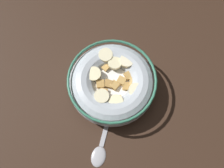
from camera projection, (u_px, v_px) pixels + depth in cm
name	position (u px, v px, depth cm)	size (l,w,h in cm)	color
ground_plane	(112.00, 90.00, 60.55)	(101.91, 101.91, 2.00)	#332116
cereal_bowl	(112.00, 83.00, 56.45)	(19.81, 19.81, 6.43)	#B2BCC6
spoon	(100.00, 149.00, 54.45)	(11.28, 11.73, 0.80)	#A5A5AD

